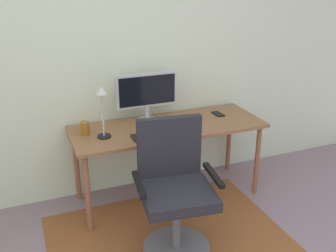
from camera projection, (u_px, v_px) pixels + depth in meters
The scene contains 10 objects.
wall_back at pixel (114, 51), 3.35m from camera, with size 6.00×0.10×2.60m, color silver.
area_rug at pixel (171, 243), 2.99m from camera, with size 1.79×1.41×0.01m, color brown.
desk at pixel (168, 132), 3.39m from camera, with size 1.66×0.63×0.70m.
monitor at pixel (147, 92), 3.37m from camera, with size 0.54×0.18×0.43m.
keyboard at pixel (158, 134), 3.15m from camera, with size 0.43×0.13×0.02m, color black.
computer_mouse at pixel (195, 126), 3.29m from camera, with size 0.06×0.10×0.03m, color white.
coffee_cup at pixel (85, 128), 3.16m from camera, with size 0.08×0.08×0.11m, color #985D1D.
cell_phone at pixel (218, 114), 3.62m from camera, with size 0.07×0.14×0.01m, color black.
desk_lamp at pixel (102, 102), 3.02m from camera, with size 0.11×0.11×0.42m.
office_chair at pixel (175, 196), 2.79m from camera, with size 0.61×0.55×0.99m.
Camera 1 is at (-0.81, -1.09, 1.94)m, focal length 41.75 mm.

